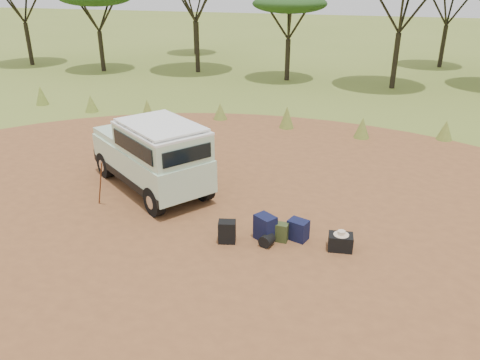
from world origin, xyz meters
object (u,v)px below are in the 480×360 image
(backpack_black, at_px, (227,232))
(backpack_navy, at_px, (265,228))
(backpack_olive, at_px, (281,232))
(hard_case, at_px, (340,242))
(safari_vehicle, at_px, (153,156))
(walking_staff, at_px, (100,183))
(duffel_navy, at_px, (298,230))

(backpack_black, height_order, backpack_navy, backpack_navy)
(backpack_olive, bearing_deg, hard_case, 2.16)
(safari_vehicle, bearing_deg, backpack_navy, 9.85)
(backpack_navy, xyz_separation_m, backpack_olive, (0.36, 0.06, -0.09))
(safari_vehicle, xyz_separation_m, backpack_navy, (3.76, -1.80, -0.71))
(safari_vehicle, height_order, hard_case, safari_vehicle)
(hard_case, bearing_deg, backpack_black, -177.81)
(backpack_black, xyz_separation_m, backpack_olive, (1.18, 0.42, -0.04))
(backpack_navy, bearing_deg, hard_case, 35.51)
(walking_staff, relative_size, hard_case, 2.61)
(backpack_black, xyz_separation_m, duffel_navy, (1.55, 0.61, -0.02))
(walking_staff, bearing_deg, backpack_navy, -67.11)
(hard_case, bearing_deg, duffel_navy, 163.16)
(walking_staff, relative_size, backpack_black, 2.59)
(backpack_navy, bearing_deg, duffel_navy, 51.15)
(safari_vehicle, distance_m, backpack_navy, 4.23)
(walking_staff, relative_size, backpack_navy, 2.23)
(duffel_navy, xyz_separation_m, hard_case, (1.00, -0.16, -0.06))
(backpack_navy, height_order, hard_case, backpack_navy)
(duffel_navy, bearing_deg, safari_vehicle, 178.64)
(backpack_black, height_order, duffel_navy, backpack_black)
(safari_vehicle, bearing_deg, backpack_olive, 12.55)
(backpack_navy, relative_size, hard_case, 1.17)
(walking_staff, bearing_deg, backpack_black, -73.54)
(walking_staff, bearing_deg, safari_vehicle, -2.89)
(backpack_navy, height_order, backpack_olive, backpack_navy)
(walking_staff, relative_size, backpack_olive, 3.09)
(safari_vehicle, distance_m, backpack_black, 3.74)
(backpack_black, relative_size, backpack_navy, 0.86)
(safari_vehicle, height_order, backpack_olive, safari_vehicle)
(backpack_black, bearing_deg, backpack_olive, 5.54)
(safari_vehicle, distance_m, walking_staff, 1.68)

